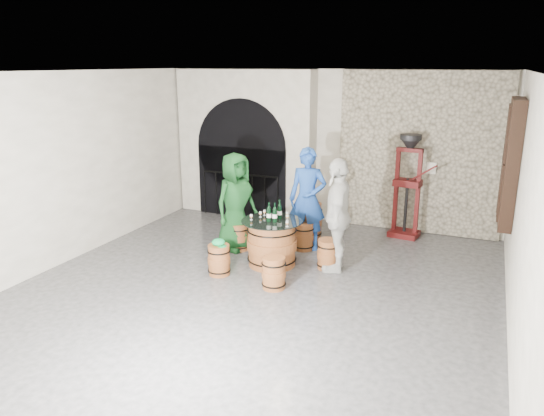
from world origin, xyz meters
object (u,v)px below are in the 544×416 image
at_px(wine_bottle_center, 275,214).
at_px(wine_bottle_right, 280,211).
at_px(barrel_stool_left, 239,237).
at_px(person_white, 338,215).
at_px(person_green, 236,202).
at_px(corking_press, 408,178).
at_px(barrel_stool_far, 304,236).
at_px(wine_bottle_left, 269,214).
at_px(barrel_stool_near_right, 274,273).
at_px(barrel_stool_near_left, 219,260).
at_px(barrel_table, 272,243).
at_px(side_barrel, 309,221).
at_px(person_blue, 307,199).
at_px(barrel_stool_right, 328,254).

distance_m(wine_bottle_center, wine_bottle_right, 0.20).
height_order(barrel_stool_left, person_white, person_white).
height_order(person_green, corking_press, corking_press).
height_order(barrel_stool_far, wine_bottle_left, wine_bottle_left).
bearing_deg(corking_press, person_green, -137.30).
xyz_separation_m(barrel_stool_far, wine_bottle_center, (-0.17, -0.97, 0.67)).
relative_size(barrel_stool_near_right, person_white, 0.27).
height_order(barrel_stool_near_right, wine_bottle_center, wine_bottle_center).
xyz_separation_m(person_green, wine_bottle_left, (0.89, -0.54, 0.02)).
xyz_separation_m(barrel_stool_near_right, person_green, (-1.31, 1.34, 0.65)).
height_order(barrel_stool_far, barrel_stool_near_left, same).
bearing_deg(person_white, barrel_table, -88.67).
relative_size(barrel_table, side_barrel, 1.45).
distance_m(person_blue, person_white, 1.10).
height_order(barrel_table, barrel_stool_far, barrel_table).
height_order(barrel_table, person_green, person_green).
distance_m(wine_bottle_left, corking_press, 3.10).
bearing_deg(corking_press, person_blue, -130.59).
distance_m(person_white, wine_bottle_right, 0.99).
xyz_separation_m(barrel_stool_near_right, corking_press, (1.43, 3.27, 0.92)).
height_order(barrel_stool_far, person_blue, person_blue).
height_order(person_white, wine_bottle_left, person_white).
height_order(barrel_stool_left, barrel_stool_right, same).
bearing_deg(person_green, wine_bottle_center, -96.73).
bearing_deg(person_blue, barrel_stool_left, -160.30).
relative_size(barrel_stool_right, person_white, 0.27).
height_order(barrel_table, corking_press, corking_press).
distance_m(barrel_stool_far, wine_bottle_center, 1.19).
bearing_deg(person_blue, side_barrel, 98.47).
xyz_separation_m(person_white, side_barrel, (-0.94, 1.32, -0.59)).
distance_m(wine_bottle_left, wine_bottle_right, 0.24).
bearing_deg(barrel_stool_near_left, barrel_stool_right, 30.91).
distance_m(person_green, wine_bottle_center, 1.12).
bearing_deg(barrel_stool_right, wine_bottle_center, -163.01).
bearing_deg(wine_bottle_left, side_barrel, 84.99).
xyz_separation_m(person_blue, wine_bottle_right, (-0.20, -0.86, -0.02)).
distance_m(barrel_stool_right, side_barrel, 1.58).
bearing_deg(barrel_stool_left, wine_bottle_left, -31.61).
xyz_separation_m(barrel_table, corking_press, (1.83, 2.41, 0.78)).
bearing_deg(person_green, person_blue, -44.26).
distance_m(barrel_table, barrel_stool_left, 0.96).
xyz_separation_m(barrel_stool_left, barrel_stool_far, (1.09, 0.48, 0.00)).
bearing_deg(wine_bottle_left, barrel_stool_far, 74.35).
relative_size(person_green, corking_press, 0.89).
xyz_separation_m(barrel_table, barrel_stool_left, (-0.84, 0.44, -0.14)).
bearing_deg(barrel_stool_right, barrel_stool_near_right, -116.24).
xyz_separation_m(barrel_table, barrel_stool_right, (0.93, 0.21, -0.14)).
bearing_deg(person_white, barrel_stool_near_left, -71.78).
height_order(barrel_stool_right, wine_bottle_left, wine_bottle_left).
bearing_deg(corking_press, barrel_stool_near_left, -120.52).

